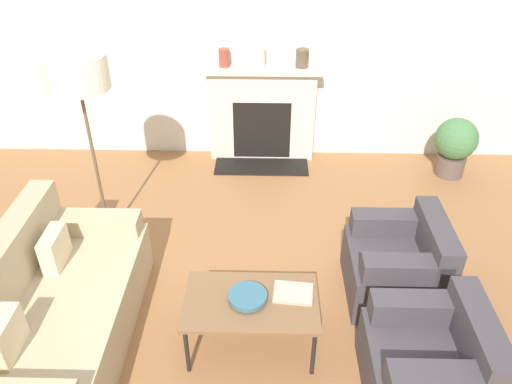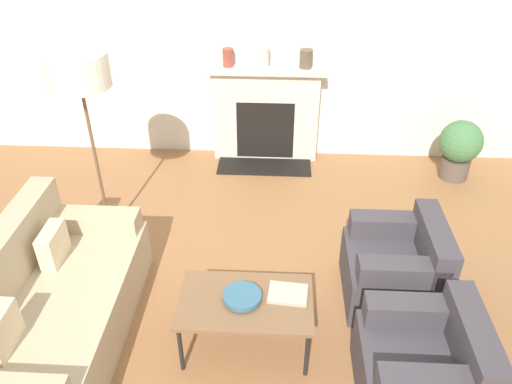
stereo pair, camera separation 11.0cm
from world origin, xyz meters
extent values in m
plane|color=#99663D|center=(0.00, 0.00, 0.00)|extent=(18.00, 18.00, 0.00)
cube|color=silver|center=(0.00, 3.01, 1.45)|extent=(18.00, 0.06, 2.90)
cube|color=beige|center=(0.15, 2.88, 0.54)|extent=(1.23, 0.20, 1.09)
cube|color=black|center=(0.15, 2.80, 0.39)|extent=(0.68, 0.04, 0.71)
cube|color=black|center=(0.15, 2.60, 0.01)|extent=(1.11, 0.40, 0.02)
cube|color=beige|center=(0.15, 2.85, 1.11)|extent=(1.35, 0.28, 0.05)
cube|color=tan|center=(-1.26, -0.08, 0.23)|extent=(0.91, 1.89, 0.45)
cube|color=tan|center=(-1.26, 0.75, 0.53)|extent=(0.84, 0.22, 0.15)
cube|color=beige|center=(-1.40, -0.51, 0.59)|extent=(0.12, 0.32, 0.28)
cube|color=beige|center=(-1.40, 0.34, 0.59)|extent=(0.12, 0.32, 0.28)
cube|color=#423D42|center=(1.27, -0.42, 0.21)|extent=(0.73, 0.76, 0.42)
cube|color=#423D42|center=(1.56, -0.42, 0.58)|extent=(0.18, 0.76, 0.31)
cube|color=#423D42|center=(1.27, -0.13, 0.51)|extent=(0.66, 0.18, 0.19)
cube|color=#423D42|center=(1.27, -0.71, 0.51)|extent=(0.66, 0.18, 0.19)
cube|color=#423D42|center=(1.27, 0.54, 0.21)|extent=(0.73, 0.76, 0.42)
cube|color=#423D42|center=(1.56, 0.54, 0.58)|extent=(0.18, 0.76, 0.31)
cube|color=#423D42|center=(1.27, 0.83, 0.51)|extent=(0.66, 0.18, 0.19)
cube|color=#423D42|center=(1.27, 0.25, 0.51)|extent=(0.66, 0.18, 0.19)
cube|color=brown|center=(0.12, -0.03, 0.44)|extent=(0.96, 0.58, 0.03)
cylinder|color=black|center=(-0.32, -0.28, 0.21)|extent=(0.03, 0.03, 0.42)
cylinder|color=black|center=(0.56, -0.28, 0.21)|extent=(0.03, 0.03, 0.42)
cylinder|color=black|center=(-0.32, 0.22, 0.21)|extent=(0.03, 0.03, 0.42)
cylinder|color=black|center=(0.56, 0.22, 0.21)|extent=(0.03, 0.03, 0.42)
cylinder|color=#38667A|center=(0.09, -0.03, 0.46)|extent=(0.10, 0.10, 0.01)
cylinder|color=#38667A|center=(0.09, -0.03, 0.49)|extent=(0.28, 0.28, 0.04)
cube|color=#B2A893|center=(0.42, 0.04, 0.47)|extent=(0.30, 0.24, 0.02)
cylinder|color=brown|center=(-1.32, 1.25, 0.01)|extent=(0.29, 0.29, 0.03)
cylinder|color=brown|center=(-1.32, 1.25, 0.80)|extent=(0.03, 0.03, 1.53)
cylinder|color=silver|center=(-1.32, 1.25, 1.66)|extent=(0.51, 0.51, 0.28)
cylinder|color=brown|center=(-0.28, 2.88, 1.24)|extent=(0.12, 0.12, 0.20)
cylinder|color=beige|center=(0.13, 2.88, 1.25)|extent=(0.11, 0.11, 0.22)
cylinder|color=brown|center=(0.59, 2.88, 1.24)|extent=(0.14, 0.14, 0.20)
cylinder|color=brown|center=(2.35, 2.50, 0.12)|extent=(0.32, 0.32, 0.25)
sphere|color=#477A47|center=(2.35, 2.50, 0.46)|extent=(0.47, 0.47, 0.47)
camera|label=1|loc=(0.22, -2.56, 3.05)|focal=35.00mm
camera|label=2|loc=(0.33, -2.55, 3.05)|focal=35.00mm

